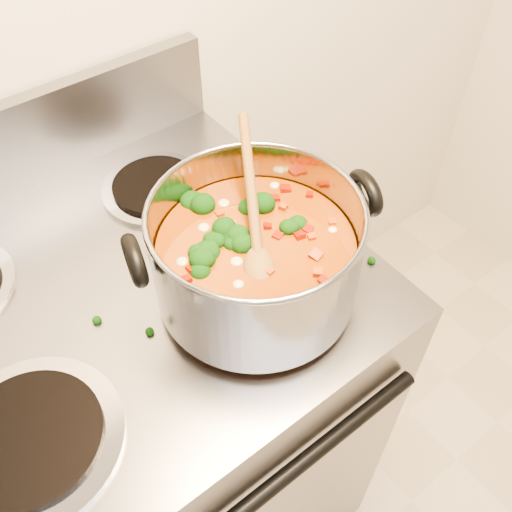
{
  "coord_description": "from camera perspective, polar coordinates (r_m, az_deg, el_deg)",
  "views": [
    {
      "loc": [
        -0.09,
        0.6,
        1.61
      ],
      "look_at": [
        0.23,
        1.02,
        1.01
      ],
      "focal_mm": 40.0,
      "sensor_mm": 36.0,
      "label": 1
    }
  ],
  "objects": [
    {
      "name": "cooktop_crumbs",
      "position": [
        0.9,
        7.52,
        -1.21
      ],
      "size": [
        0.13,
        0.34,
        0.01
      ],
      "color": "black",
      "rests_on": "electric_range"
    },
    {
      "name": "stockpot",
      "position": [
        0.8,
        0.01,
        -0.01
      ],
      "size": [
        0.36,
        0.29,
        0.17
      ],
      "rotation": [
        0.0,
        0.0,
        -0.27
      ],
      "color": "gray",
      "rests_on": "electric_range"
    },
    {
      "name": "wooden_spoon",
      "position": [
        0.77,
        -0.11,
        2.96
      ],
      "size": [
        0.17,
        0.24,
        0.11
      ],
      "rotation": [
        0.0,
        0.0,
        1.02
      ],
      "color": "brown",
      "rests_on": "stockpot"
    },
    {
      "name": "electric_range",
      "position": [
        1.28,
        -10.8,
        -15.99
      ],
      "size": [
        0.77,
        0.7,
        1.08
      ],
      "color": "gray",
      "rests_on": "ground"
    }
  ]
}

